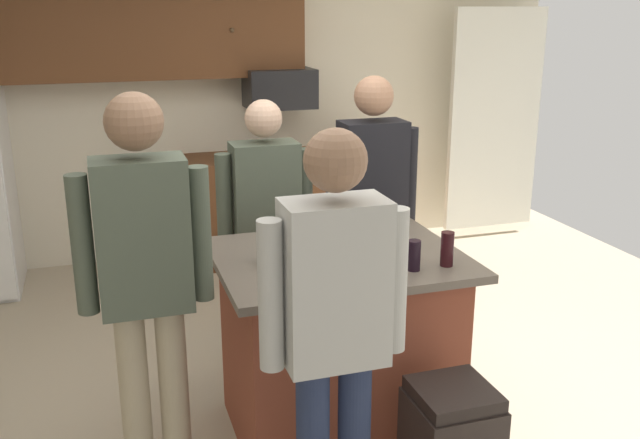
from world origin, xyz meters
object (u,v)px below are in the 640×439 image
object	(u,v)px
person_host_foreground	(372,200)
glass_dark_ale	(335,221)
person_guest_right	(145,270)
glass_pilsner	(447,249)
tumbler_amber	(265,249)
microwave_over_range	(280,88)
mug_blue_stoneware	(331,268)
person_guest_left	(334,322)
glass_short_whisky	(287,238)
serving_tray	(365,251)
person_guest_by_door	(266,218)
mug_ceramic_white	(305,268)
kitchen_island	(338,343)
glass_stout_tall	(414,255)

from	to	relation	value
person_host_foreground	glass_dark_ale	distance (m)	0.57
person_guest_right	glass_pilsner	distance (m)	1.35
glass_pilsner	glass_dark_ale	distance (m)	0.68
glass_pilsner	tumbler_amber	distance (m)	0.84
glass_pilsner	tumbler_amber	size ratio (longest dim) A/B	1.10
microwave_over_range	mug_blue_stoneware	bearing A→B (deg)	-100.66
person_guest_left	mug_blue_stoneware	world-z (taller)	person_guest_left
glass_short_whisky	serving_tray	size ratio (longest dim) A/B	0.28
microwave_over_range	tumbler_amber	xyz separation A→B (m)	(-0.79, -2.73, -0.42)
glass_pilsner	person_guest_by_door	bearing A→B (deg)	118.30
mug_ceramic_white	mug_blue_stoneware	bearing A→B (deg)	-27.00
microwave_over_range	mug_ceramic_white	world-z (taller)	microwave_over_range
glass_short_whisky	person_guest_by_door	bearing A→B (deg)	85.54
mug_ceramic_white	glass_pilsner	world-z (taller)	glass_pilsner
glass_short_whisky	glass_dark_ale	world-z (taller)	glass_dark_ale
person_guest_right	person_host_foreground	world-z (taller)	person_guest_right
mug_ceramic_white	person_guest_right	bearing A→B (deg)	173.70
kitchen_island	person_guest_by_door	size ratio (longest dim) A/B	0.73
glass_pilsner	person_guest_right	bearing A→B (deg)	174.66
glass_dark_ale	person_host_foreground	bearing A→B (deg)	48.81
glass_short_whisky	person_guest_right	bearing A→B (deg)	-155.90
glass_stout_tall	mug_blue_stoneware	xyz separation A→B (m)	(-0.40, 0.01, -0.02)
mug_ceramic_white	person_guest_left	bearing A→B (deg)	-95.27
microwave_over_range	person_host_foreground	bearing A→B (deg)	-89.12
glass_stout_tall	person_host_foreground	bearing A→B (deg)	78.83
glass_short_whisky	mug_blue_stoneware	bearing A→B (deg)	-79.98
kitchen_island	person_host_foreground	world-z (taller)	person_host_foreground
mug_blue_stoneware	serving_tray	bearing A→B (deg)	43.51
microwave_over_range	tumbler_amber	distance (m)	2.88
mug_ceramic_white	glass_stout_tall	size ratio (longest dim) A/B	0.92
person_guest_left	kitchen_island	bearing A→B (deg)	0.00
person_guest_right	person_host_foreground	size ratio (longest dim) A/B	1.03
person_guest_right	person_guest_left	distance (m)	0.89
mug_ceramic_white	glass_short_whisky	xyz separation A→B (m)	(0.02, 0.39, 0.01)
person_guest_by_door	person_guest_right	bearing A→B (deg)	-49.39
mug_blue_stoneware	glass_dark_ale	distance (m)	0.62
microwave_over_range	person_host_foreground	world-z (taller)	person_host_foreground
microwave_over_range	person_guest_right	world-z (taller)	person_guest_right
person_guest_right	tumbler_amber	world-z (taller)	person_guest_right
kitchen_island	tumbler_amber	size ratio (longest dim) A/B	8.00
glass_short_whisky	serving_tray	bearing A→B (deg)	-29.98
person_guest_left	mug_ceramic_white	world-z (taller)	person_guest_left
kitchen_island	mug_ceramic_white	distance (m)	0.62
microwave_over_range	serving_tray	world-z (taller)	microwave_over_range
mug_ceramic_white	glass_dark_ale	distance (m)	0.62
person_guest_right	glass_stout_tall	xyz separation A→B (m)	(1.18, -0.13, -0.02)
tumbler_amber	mug_blue_stoneware	bearing A→B (deg)	-51.28
serving_tray	person_guest_by_door	bearing A→B (deg)	108.48
mug_blue_stoneware	serving_tray	size ratio (longest dim) A/B	0.30
microwave_over_range	person_guest_right	size ratio (longest dim) A/B	0.31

